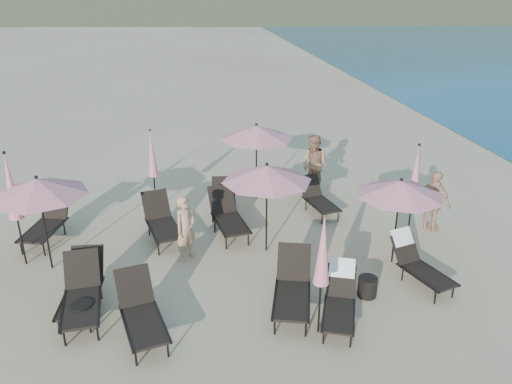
{
  "coord_description": "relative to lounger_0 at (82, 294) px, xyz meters",
  "views": [
    {
      "loc": [
        -1.58,
        -8.27,
        6.03
      ],
      "look_at": [
        -0.02,
        3.5,
        1.1
      ],
      "focal_mm": 35.0,
      "sensor_mm": 36.0,
      "label": 1
    }
  ],
  "objects": [
    {
      "name": "ground",
      "position": [
        3.86,
        -0.27,
        -0.49
      ],
      "size": [
        800.0,
        800.0,
        0.0
      ],
      "primitive_type": "plane",
      "color": "#D6BA8C",
      "rests_on": "ground"
    },
    {
      "name": "lounger_0",
      "position": [
        0.0,
        0.0,
        0.0
      ],
      "size": [
        0.92,
        1.91,
        1.06
      ],
      "rotation": [
        0.0,
        0.0,
        0.13
      ],
      "color": "black",
      "rests_on": "ground"
    },
    {
      "name": "lounger_1",
      "position": [
        -0.04,
        0.27,
        -0.02
      ],
      "size": [
        0.73,
        1.79,
        1.02
      ],
      "rotation": [
        0.0,
        0.0,
        -0.03
      ],
      "color": "black",
      "rests_on": "ground"
    },
    {
      "name": "lounger_2",
      "position": [
        1.19,
        -0.7,
        -0.02
      ],
      "size": [
        1.13,
        1.89,
        1.02
      ],
      "rotation": [
        0.0,
        0.0,
        0.27
      ],
      "color": "black",
      "rests_on": "ground"
    },
    {
      "name": "lounger_3",
      "position": [
        4.11,
        -0.3,
        0.0
      ],
      "size": [
        1.12,
        1.95,
        1.06
      ],
      "rotation": [
        0.0,
        0.0,
        -0.24
      ],
      "color": "black",
      "rests_on": "ground"
    },
    {
      "name": "lounger_4",
      "position": [
        4.95,
        -0.76,
        -0.02
      ],
      "size": [
        1.05,
        1.7,
        1.0
      ],
      "rotation": [
        0.0,
        0.0,
        -0.33
      ],
      "color": "black",
      "rests_on": "ground"
    },
    {
      "name": "lounger_5",
      "position": [
        7.0,
        0.32,
        -0.01
      ],
      "size": [
        1.07,
        1.72,
        1.01
      ],
      "rotation": [
        0.0,
        0.0,
        0.33
      ],
      "color": "black",
      "rests_on": "ground"
    },
    {
      "name": "lounger_6",
      "position": [
        -1.48,
        3.44,
        -0.01
      ],
      "size": [
        1.05,
        1.9,
        1.04
      ],
      "rotation": [
        0.0,
        0.0,
        -0.22
      ],
      "color": "black",
      "rests_on": "ground"
    },
    {
      "name": "lounger_7",
      "position": [
        1.4,
        3.11,
        -0.01
      ],
      "size": [
        1.13,
        1.92,
        1.04
      ],
      "rotation": [
        0.0,
        0.0,
        0.26
      ],
      "color": "black",
      "rests_on": "ground"
    },
    {
      "name": "lounger_8",
      "position": [
        3.1,
        3.2,
        -0.0
      ],
      "size": [
        1.03,
        1.93,
        1.05
      ],
      "rotation": [
        0.0,
        0.0,
        0.19
      ],
      "color": "black",
      "rests_on": "ground"
    },
    {
      "name": "lounger_9",
      "position": [
        3.06,
        4.04,
        -0.03
      ],
      "size": [
        0.74,
        1.76,
        1.0
      ],
      "rotation": [
        0.0,
        0.0,
        -0.05
      ],
      "color": "black",
      "rests_on": "ground"
    },
    {
      "name": "lounger_10",
      "position": [
        5.75,
        4.14,
        -0.07
      ],
      "size": [
        0.96,
        1.69,
        0.91
      ],
      "rotation": [
        0.0,
        0.0,
        0.23
      ],
      "color": "black",
      "rests_on": "ground"
    },
    {
      "name": "umbrella_open_0",
      "position": [
        -1.07,
        1.95,
        1.52
      ],
      "size": [
        2.12,
        2.12,
        2.28
      ],
      "color": "black",
      "rests_on": "ground"
    },
    {
      "name": "umbrella_open_1",
      "position": [
        3.95,
        2.11,
        1.52
      ],
      "size": [
        2.12,
        2.12,
        2.28
      ],
      "color": "black",
      "rests_on": "ground"
    },
    {
      "name": "umbrella_open_2",
      "position": [
        6.8,
        1.17,
        1.38
      ],
      "size": [
        1.97,
        1.97,
        2.12
      ],
      "color": "black",
      "rests_on": "ground"
    },
    {
      "name": "umbrella_open_3",
      "position": [
        4.14,
        5.38,
        1.59
      ],
      "size": [
        2.19,
        2.19,
        2.36
      ],
      "color": "black",
      "rests_on": "ground"
    },
    {
      "name": "umbrella_closed_0",
      "position": [
        4.45,
        -1.11,
        1.25
      ],
      "size": [
        0.29,
        0.29,
        2.51
      ],
      "color": "black",
      "rests_on": "ground"
    },
    {
      "name": "umbrella_closed_1",
      "position": [
        7.65,
        2.25,
        1.28
      ],
      "size": [
        0.3,
        0.3,
        2.55
      ],
      "color": "black",
      "rests_on": "ground"
    },
    {
      "name": "umbrella_closed_2",
      "position": [
        -1.72,
        2.22,
        1.43
      ],
      "size": [
        0.32,
        0.32,
        2.77
      ],
      "color": "black",
      "rests_on": "ground"
    },
    {
      "name": "umbrella_closed_3",
      "position": [
        1.14,
        4.97,
        1.18
      ],
      "size": [
        0.28,
        0.28,
        2.4
      ],
      "color": "black",
      "rests_on": "ground"
    },
    {
      "name": "side_table_0",
      "position": [
        0.03,
        -0.28,
        -0.27
      ],
      "size": [
        0.42,
        0.42,
        0.45
      ],
      "primitive_type": "cylinder",
      "color": "black",
      "rests_on": "ground"
    },
    {
      "name": "side_table_1",
      "position": [
        5.75,
        -0.08,
        -0.28
      ],
      "size": [
        0.41,
        0.41,
        0.43
      ],
      "primitive_type": "cylinder",
      "color": "black",
      "rests_on": "ground"
    },
    {
      "name": "beachgoer_a",
      "position": [
        2.03,
        1.98,
        0.3
      ],
      "size": [
        0.68,
        0.68,
        1.6
      ],
      "primitive_type": "imported",
      "rotation": [
        0.0,
        0.0,
        0.77
      ],
      "color": "tan",
      "rests_on": "ground"
    },
    {
      "name": "beachgoer_b",
      "position": [
        5.98,
        5.59,
        0.43
      ],
      "size": [
        1.12,
        1.13,
        1.84
      ],
      "primitive_type": "imported",
      "rotation": [
        0.0,
        0.0,
        -0.84
      ],
      "color": "#A27153",
      "rests_on": "ground"
    },
    {
      "name": "beachgoer_c",
      "position": [
        8.45,
        2.63,
        0.33
      ],
      "size": [
        0.81,
        1.05,
        1.66
      ],
      "primitive_type": "imported",
      "rotation": [
        0.0,
        0.0,
        2.05
      ],
      "color": "tan",
      "rests_on": "ground"
    }
  ]
}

